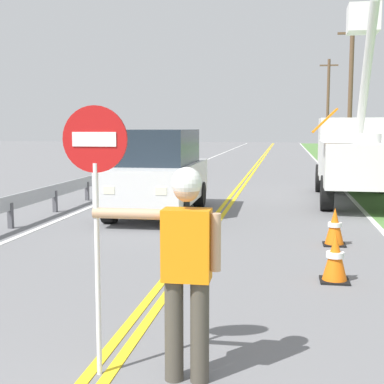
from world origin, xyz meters
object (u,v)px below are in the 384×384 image
at_px(oncoming_suv_nearest, 159,172).
at_px(stop_sign_paddle, 95,180).
at_px(utility_bucket_truck, 359,152).
at_px(traffic_cone_mid, 335,227).
at_px(utility_pole_mid, 351,90).
at_px(traffic_cone_lead, 335,258).
at_px(utility_pole_far, 328,103).
at_px(flagger_worker, 185,261).

bearing_deg(oncoming_suv_nearest, stop_sign_paddle, -80.21).
bearing_deg(utility_bucket_truck, traffic_cone_mid, -100.57).
xyz_separation_m(utility_pole_mid, traffic_cone_lead, (-3.28, -28.11, -4.14)).
height_order(stop_sign_paddle, utility_bucket_truck, utility_bucket_truck).
bearing_deg(utility_pole_far, traffic_cone_lead, -94.04).
xyz_separation_m(utility_bucket_truck, oncoming_suv_nearest, (-5.26, -3.79, -0.36)).
xyz_separation_m(stop_sign_paddle, oncoming_suv_nearest, (-1.50, 8.72, -0.65)).
relative_size(utility_bucket_truck, oncoming_suv_nearest, 1.48).
bearing_deg(stop_sign_paddle, flagger_worker, 0.76).
xyz_separation_m(flagger_worker, traffic_cone_mid, (1.73, 5.72, -0.71)).
bearing_deg(traffic_cone_mid, utility_pole_mid, 83.17).
height_order(stop_sign_paddle, traffic_cone_lead, stop_sign_paddle).
distance_m(flagger_worker, traffic_cone_mid, 6.02).
distance_m(flagger_worker, stop_sign_paddle, 1.02).
bearing_deg(oncoming_suv_nearest, flagger_worker, -75.36).
xyz_separation_m(flagger_worker, utility_pole_mid, (4.80, 31.40, 3.43)).
height_order(utility_pole_far, traffic_cone_lead, utility_pole_far).
relative_size(stop_sign_paddle, traffic_cone_lead, 3.33).
bearing_deg(stop_sign_paddle, utility_pole_far, 83.70).
xyz_separation_m(stop_sign_paddle, traffic_cone_lead, (2.29, 3.30, -1.37)).
distance_m(oncoming_suv_nearest, utility_pole_far, 43.73).
bearing_deg(utility_bucket_truck, utility_pole_far, 87.15).
height_order(utility_bucket_truck, traffic_cone_lead, utility_bucket_truck).
relative_size(stop_sign_paddle, oncoming_suv_nearest, 0.50).
bearing_deg(stop_sign_paddle, utility_pole_mid, 79.94).
height_order(oncoming_suv_nearest, utility_pole_mid, utility_pole_mid).
bearing_deg(utility_pole_far, stop_sign_paddle, -96.30).
bearing_deg(oncoming_suv_nearest, utility_pole_far, 80.47).
height_order(stop_sign_paddle, utility_pole_far, utility_pole_far).
height_order(flagger_worker, utility_pole_mid, utility_pole_mid).
height_order(flagger_worker, traffic_cone_lead, flagger_worker).
bearing_deg(utility_pole_mid, stop_sign_paddle, -100.06).
bearing_deg(utility_pole_mid, traffic_cone_mid, -96.83).
bearing_deg(traffic_cone_lead, stop_sign_paddle, -124.74).
bearing_deg(flagger_worker, utility_pole_far, 84.54).
distance_m(utility_bucket_truck, utility_pole_far, 39.37).
xyz_separation_m(utility_pole_mid, traffic_cone_mid, (-3.08, -25.67, -4.14)).
bearing_deg(traffic_cone_lead, oncoming_suv_nearest, 125.01).
distance_m(flagger_worker, utility_pole_mid, 31.95).
distance_m(utility_pole_mid, traffic_cone_lead, 28.60).
xyz_separation_m(utility_bucket_truck, utility_pole_far, (1.95, 39.19, 3.20)).
distance_m(stop_sign_paddle, traffic_cone_mid, 6.40).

